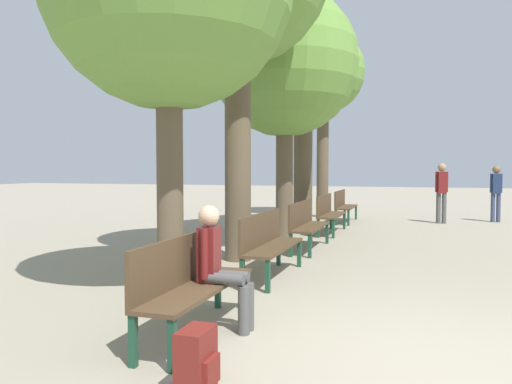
% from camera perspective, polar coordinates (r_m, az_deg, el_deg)
% --- Properties ---
extents(ground_plane, '(80.00, 80.00, 0.00)m').
position_cam_1_polar(ground_plane, '(4.56, 18.46, -18.13)').
color(ground_plane, gray).
extents(bench_row_0, '(0.44, 1.90, 0.95)m').
position_cam_1_polar(bench_row_0, '(4.96, -7.54, -9.59)').
color(bench_row_0, '#4C3823').
rests_on(bench_row_0, ground_plane).
extents(bench_row_1, '(0.44, 1.90, 0.95)m').
position_cam_1_polar(bench_row_1, '(7.40, 1.34, -5.48)').
color(bench_row_1, '#4C3823').
rests_on(bench_row_1, ground_plane).
extents(bench_row_2, '(0.44, 1.90, 0.95)m').
position_cam_1_polar(bench_row_2, '(9.94, 5.70, -3.38)').
color(bench_row_2, '#4C3823').
rests_on(bench_row_2, ground_plane).
extents(bench_row_3, '(0.44, 1.90, 0.95)m').
position_cam_1_polar(bench_row_3, '(12.52, 8.27, -2.13)').
color(bench_row_3, '#4C3823').
rests_on(bench_row_3, ground_plane).
extents(bench_row_4, '(0.44, 1.90, 0.95)m').
position_cam_1_polar(bench_row_4, '(15.13, 9.95, -1.31)').
color(bench_row_4, '#4C3823').
rests_on(bench_row_4, ground_plane).
extents(tree_row_2, '(3.43, 3.43, 5.78)m').
position_cam_1_polar(tree_row_2, '(11.99, 3.30, 14.37)').
color(tree_row_2, brown).
rests_on(tree_row_2, ground_plane).
extents(tree_row_3, '(2.38, 2.38, 5.49)m').
position_cam_1_polar(tree_row_3, '(13.92, 5.44, 13.16)').
color(tree_row_3, brown).
rests_on(tree_row_3, ground_plane).
extents(tree_row_4, '(2.71, 2.71, 6.11)m').
position_cam_1_polar(tree_row_4, '(16.88, 7.68, 13.17)').
color(tree_row_4, brown).
rests_on(tree_row_4, ground_plane).
extents(person_seated, '(0.56, 0.32, 1.25)m').
position_cam_1_polar(person_seated, '(5.02, -4.17, -8.08)').
color(person_seated, '#4C4C4C').
rests_on(person_seated, ground_plane).
extents(backpack, '(0.24, 0.33, 0.46)m').
position_cam_1_polar(backpack, '(3.82, -6.78, -18.60)').
color(backpack, maroon).
rests_on(backpack, ground_plane).
extents(pedestrian_near, '(0.36, 0.26, 1.76)m').
position_cam_1_polar(pedestrian_near, '(15.52, 20.45, 0.33)').
color(pedestrian_near, '#4C4C4C').
rests_on(pedestrian_near, ground_plane).
extents(pedestrian_mid, '(0.34, 0.23, 1.69)m').
position_cam_1_polar(pedestrian_mid, '(16.53, 25.74, 0.22)').
color(pedestrian_mid, '#384260').
rests_on(pedestrian_mid, ground_plane).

